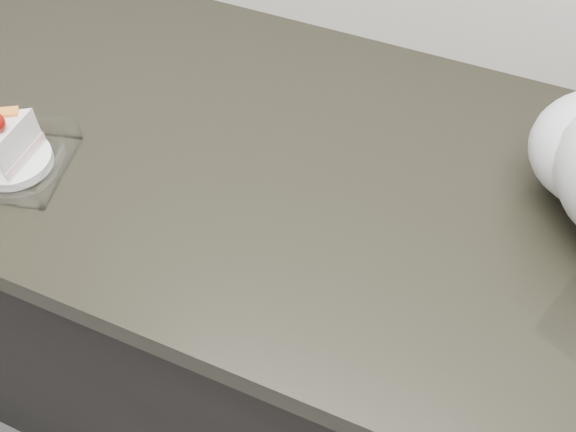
# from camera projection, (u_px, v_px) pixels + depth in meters

# --- Properties ---
(counter) EXTENTS (2.04, 0.64, 0.90)m
(counter) POSITION_uv_depth(u_px,v_px,m) (328.00, 337.00, 1.22)
(counter) COLOR black
(counter) RESTS_ON ground
(cake_tray) EXTENTS (0.17, 0.17, 0.11)m
(cake_tray) POSITION_uv_depth(u_px,v_px,m) (10.00, 151.00, 0.86)
(cake_tray) COLOR white
(cake_tray) RESTS_ON counter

